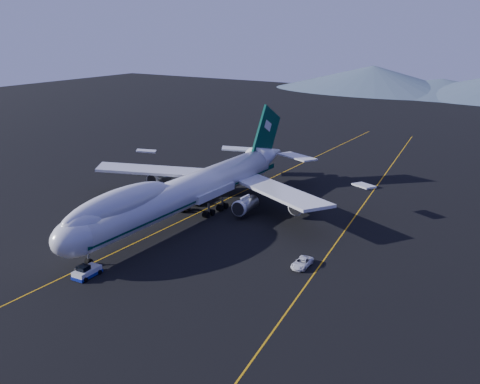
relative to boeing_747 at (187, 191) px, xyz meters
The scene contains 6 objects.
ground 5.81m from the boeing_747, 90.00° to the right, with size 500.00×500.00×0.00m, color black.
taxiway_line_main 5.80m from the boeing_747, 90.00° to the right, with size 0.25×220.00×0.01m, color #C98C0B.
taxiway_line_side 32.14m from the boeing_747, 18.38° to the left, with size 0.25×200.00×0.01m, color #C98C0B.
boeing_747 is the anchor object (origin of this frame).
pushback_tug 30.22m from the boeing_747, 84.22° to the right, with size 2.90×4.79×2.03m.
service_van 31.59m from the boeing_747, 15.77° to the right, with size 2.35×5.10×1.42m, color white.
Camera 1 is at (63.90, -81.13, 37.72)m, focal length 40.00 mm.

